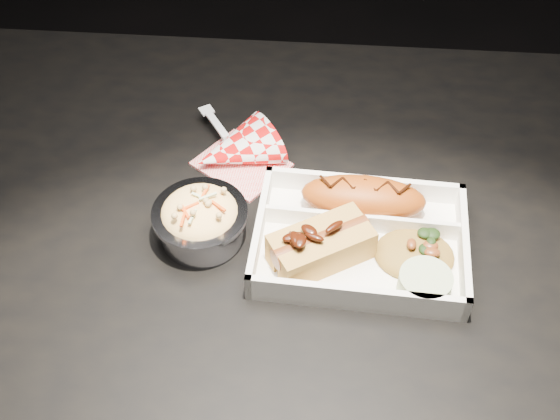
% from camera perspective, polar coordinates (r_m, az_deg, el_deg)
% --- Properties ---
extents(dining_table, '(1.20, 0.80, 0.75)m').
position_cam_1_polar(dining_table, '(0.94, 4.60, -5.40)').
color(dining_table, black).
rests_on(dining_table, ground).
extents(food_tray, '(0.26, 0.19, 0.04)m').
position_cam_1_polar(food_tray, '(0.85, 6.48, -2.64)').
color(food_tray, white).
rests_on(food_tray, dining_table).
extents(fried_pastry, '(0.16, 0.07, 0.05)m').
position_cam_1_polar(fried_pastry, '(0.87, 6.79, 1.04)').
color(fried_pastry, '#A24510').
rests_on(fried_pastry, food_tray).
extents(hotdog, '(0.13, 0.11, 0.06)m').
position_cam_1_polar(hotdog, '(0.81, 3.36, -2.77)').
color(hotdog, '#BD8D40').
rests_on(hotdog, food_tray).
extents(fried_rice_mound, '(0.10, 0.08, 0.03)m').
position_cam_1_polar(fried_rice_mound, '(0.84, 10.96, -3.10)').
color(fried_rice_mound, olive).
rests_on(fried_rice_mound, food_tray).
extents(cupcake_liner, '(0.06, 0.06, 0.03)m').
position_cam_1_polar(cupcake_liner, '(0.81, 11.66, -5.95)').
color(cupcake_liner, '#B1C494').
rests_on(cupcake_liner, food_tray).
extents(foil_coleslaw_cup, '(0.11, 0.11, 0.07)m').
position_cam_1_polar(foil_coleslaw_cup, '(0.84, -6.50, -0.68)').
color(foil_coleslaw_cup, silver).
rests_on(foil_coleslaw_cup, dining_table).
extents(napkin_fork, '(0.15, 0.17, 0.10)m').
position_cam_1_polar(napkin_fork, '(0.95, -3.71, 4.82)').
color(napkin_fork, red).
rests_on(napkin_fork, dining_table).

